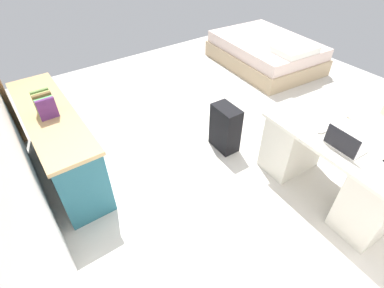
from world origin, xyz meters
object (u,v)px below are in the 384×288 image
at_px(credenza, 59,142).
at_px(desk, 331,166).
at_px(laptop, 344,144).
at_px(figurine_small, 38,94).
at_px(office_chair, 380,131).
at_px(bed, 266,52).
at_px(suitcase_black, 225,128).
at_px(computer_mouse, 322,131).

bearing_deg(credenza, desk, -132.32).
bearing_deg(laptop, figurine_small, 40.62).
bearing_deg(office_chair, bed, -19.06).
distance_m(desk, bed, 3.14).
bearing_deg(credenza, suitcase_black, -113.27).
bearing_deg(credenza, office_chair, -122.55).
distance_m(suitcase_black, figurine_small, 2.12).
bearing_deg(bed, figurine_small, 94.74).
bearing_deg(desk, bed, -34.76).
relative_size(desk, bed, 0.73).
distance_m(bed, suitcase_black, 2.57).
relative_size(office_chair, bed, 0.47).
bearing_deg(suitcase_black, desk, -160.20).
relative_size(office_chair, laptop, 2.93).
height_order(laptop, figurine_small, laptop).
bearing_deg(suitcase_black, credenza, 68.83).
xyz_separation_m(credenza, figurine_small, (0.32, 0.00, 0.45)).
relative_size(office_chair, computer_mouse, 9.40).
distance_m(office_chair, laptop, 1.09).
xyz_separation_m(bed, suitcase_black, (-1.39, 2.16, 0.05)).
bearing_deg(computer_mouse, figurine_small, 47.75).
xyz_separation_m(office_chair, credenza, (1.93, 3.02, -0.02)).
relative_size(desk, computer_mouse, 14.73).
height_order(bed, computer_mouse, computer_mouse).
height_order(office_chair, laptop, office_chair).
xyz_separation_m(suitcase_black, laptop, (-1.26, -0.25, 0.49)).
relative_size(credenza, laptop, 5.60).
relative_size(desk, credenza, 0.82).
height_order(office_chair, suitcase_black, office_chair).
bearing_deg(laptop, bed, -35.77).
relative_size(desk, laptop, 4.59).
relative_size(office_chair, suitcase_black, 1.61).
relative_size(suitcase_black, computer_mouse, 5.84).
height_order(bed, suitcase_black, suitcase_black).
bearing_deg(bed, desk, 145.24).
height_order(suitcase_black, computer_mouse, computer_mouse).
bearing_deg(desk, laptop, 122.05).
xyz_separation_m(desk, suitcase_black, (1.18, 0.38, -0.09)).
bearing_deg(bed, laptop, 144.23).
bearing_deg(office_chair, credenza, 57.45).
bearing_deg(computer_mouse, bed, -34.75).
distance_m(computer_mouse, figurine_small, 2.92).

